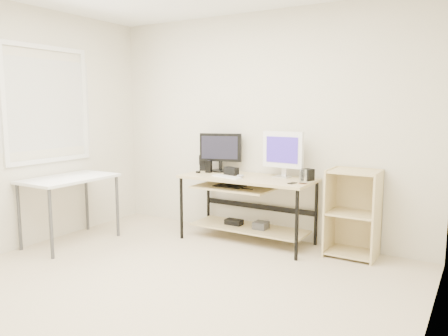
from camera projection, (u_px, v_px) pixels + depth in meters
room at (138, 133)px, 3.50m from camera, size 4.01×4.01×2.62m
desk at (245, 195)px, 4.92m from camera, size 1.50×0.65×0.75m
side_table at (69, 184)px, 4.85m from camera, size 0.60×1.00×0.75m
shelf_unit at (354, 212)px, 4.47m from camera, size 0.50×0.40×0.90m
black_monitor at (221, 150)px, 5.22m from camera, size 0.49×0.21×0.46m
white_imac at (283, 151)px, 4.79m from camera, size 0.48×0.15×0.51m
keyboard at (227, 177)px, 4.83m from camera, size 0.39×0.19×0.01m
mouse at (240, 176)px, 4.83m from camera, size 0.09×0.11×0.03m
center_speaker at (231, 171)px, 5.01m from camera, size 0.19×0.12×0.09m
speaker_left at (203, 162)px, 5.35m from camera, size 0.13×0.13×0.19m
speaker_right at (308, 175)px, 4.63m from camera, size 0.13×0.13×0.12m
audio_controller at (209, 167)px, 5.17m from camera, size 0.08×0.05×0.15m
volume_puck at (198, 172)px, 5.15m from camera, size 0.07×0.07×0.02m
smartphone at (292, 183)px, 4.45m from camera, size 0.08×0.11×0.01m
coaster at (303, 184)px, 4.43m from camera, size 0.09×0.09×0.01m
drinking_glass at (303, 176)px, 4.42m from camera, size 0.07×0.07×0.14m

